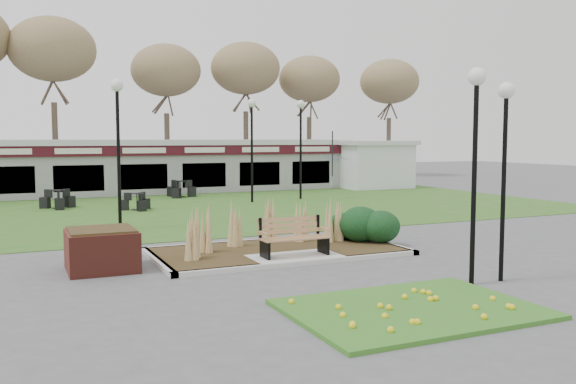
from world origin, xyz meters
name	(u,v)px	position (x,y,z in m)	size (l,w,h in m)	color
ground	(297,262)	(0.00, 0.00, 0.00)	(100.00, 100.00, 0.00)	#515154
lawn	(176,209)	(0.00, 12.00, 0.01)	(34.00, 16.00, 0.02)	#2A5D1D
flower_bed	(412,307)	(0.00, -4.60, 0.07)	(4.20, 3.00, 0.16)	#2C661D
planting_bed	(319,235)	(1.27, 1.35, 0.37)	(6.75, 3.40, 1.27)	#352815
park_bench	(293,236)	(0.00, 0.25, 0.59)	(1.70, 0.66, 0.93)	#A46F4A
brick_planter	(102,249)	(-4.40, 1.00, 0.48)	(1.50, 1.50, 0.95)	maroon
food_pavilion	(139,166)	(0.00, 19.96, 1.48)	(24.60, 3.40, 2.90)	#9D9C9F
service_hut	(373,164)	(13.50, 18.00, 1.45)	(4.40, 3.40, 2.83)	silver
tree_backdrop	(113,55)	(0.00, 28.00, 8.36)	(47.24, 5.24, 10.36)	#47382B
lamp_post_near_left	(476,128)	(2.27, -3.50, 3.18)	(0.36, 0.36, 4.36)	black
lamp_post_near_right	(505,137)	(3.04, -3.50, 2.99)	(0.34, 0.34, 4.11)	black
lamp_post_mid_left	(118,120)	(-3.02, 7.18, 3.54)	(0.40, 0.40, 4.86)	black
lamp_post_mid_right	(301,127)	(6.63, 13.70, 3.50)	(0.40, 0.40, 4.81)	black
lamp_post_far_right	(252,127)	(3.90, 13.21, 3.48)	(0.40, 0.40, 4.77)	black
bistro_set_a	(137,204)	(-1.54, 12.27, 0.25)	(1.30, 1.23, 0.70)	black
bistro_set_b	(58,202)	(-4.47, 14.20, 0.28)	(1.47, 1.29, 0.78)	black
bistro_set_d	(180,192)	(1.48, 17.00, 0.29)	(1.36, 1.55, 0.82)	black
patio_umbrella	(332,171)	(8.00, 13.00, 1.41)	(2.00, 2.03, 2.21)	black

